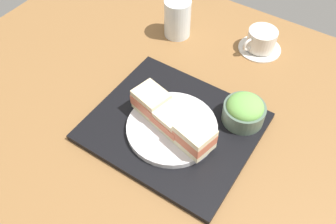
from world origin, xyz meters
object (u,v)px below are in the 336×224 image
Objects in this scene: salad_bowl at (244,110)px; coffee_cup at (261,41)px; sandwich_near at (151,101)px; drinking_glass at (177,18)px; sandwich_plate at (172,128)px; sandwich_far at (195,137)px; sandwich_middle at (172,120)px.

salad_bowl is 28.95cm from coffee_cup.
sandwich_near is 33.23cm from drinking_glass.
sandwich_far reaches higher than sandwich_plate.
sandwich_near is 0.79× the size of drinking_glass.
sandwich_near is at bearing -107.21° from coffee_cup.
sandwich_middle reaches higher than coffee_cup.
sandwich_far is 41.75cm from coffee_cup.
sandwich_plate is at bearing -14.01° from sandwich_near.
drinking_glass is at bearing 146.92° from salad_bowl.
sandwich_middle is 7.27cm from sandwich_far.
sandwich_far is 14.84cm from salad_bowl.
coffee_cup is at bearing 105.46° from salad_bowl.
sandwich_plate is at bearing -136.18° from salad_bowl.
sandwich_plate is 1.72× the size of coffee_cup.
salad_bowl reaches higher than sandwich_plate.
drinking_glass reaches higher than coffee_cup.
sandwich_middle is (7.01, -1.75, -0.56)cm from sandwich_near.
sandwich_far is 0.78× the size of drinking_glass.
sandwich_far is at bearing -86.95° from coffee_cup.
sandwich_far reaches higher than sandwich_middle.
sandwich_near is at bearing 165.99° from sandwich_middle.
sandwich_middle is 1.05× the size of sandwich_far.
sandwich_middle is 0.76× the size of coffee_cup.
sandwich_far reaches higher than salad_bowl.
sandwich_plate is 8.13cm from sandwich_far.
salad_bowl is (12.49, 11.99, -0.39)cm from sandwich_middle.
sandwich_near is at bearing 165.99° from sandwich_plate.
coffee_cup is (4.79, 39.84, 0.82)cm from sandwich_plate.
sandwich_far is 0.89× the size of salad_bowl.
sandwich_near is at bearing -68.44° from drinking_glass.
sandwich_near is 39.97cm from coffee_cup.
drinking_glass is at bearing 111.56° from sandwich_near.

